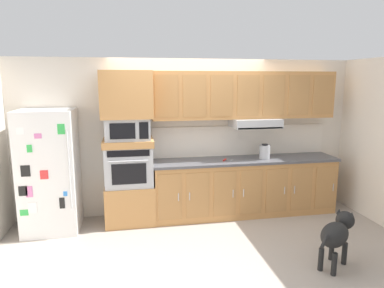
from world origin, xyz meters
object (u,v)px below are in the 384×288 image
at_px(refrigerator, 50,171).
at_px(electric_kettle, 265,152).
at_px(microwave, 128,128).
at_px(screwdriver, 225,160).
at_px(built_in_oven, 129,165).
at_px(dog, 337,233).

bearing_deg(refrigerator, electric_kettle, 0.36).
distance_m(microwave, screwdriver, 1.58).
bearing_deg(microwave, built_in_oven, 179.23).
height_order(refrigerator, electric_kettle, refrigerator).
distance_m(microwave, electric_kettle, 2.19).
bearing_deg(screwdriver, microwave, 177.19).
bearing_deg(dog, screwdriver, 80.98).
bearing_deg(electric_kettle, microwave, 178.74).
bearing_deg(refrigerator, microwave, 3.46).
relative_size(refrigerator, microwave, 2.73).
distance_m(refrigerator, dog, 3.91).
relative_size(built_in_oven, electric_kettle, 2.92).
bearing_deg(dog, microwave, 106.76).
bearing_deg(screwdriver, electric_kettle, 2.24).
bearing_deg(refrigerator, dog, -25.60).
bearing_deg(electric_kettle, built_in_oven, 178.74).
relative_size(microwave, dog, 0.87).
bearing_deg(microwave, dog, -36.27).
distance_m(microwave, dog, 3.13).
bearing_deg(electric_kettle, dog, -82.44).
bearing_deg(refrigerator, screwdriver, -0.12).
height_order(built_in_oven, dog, built_in_oven).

